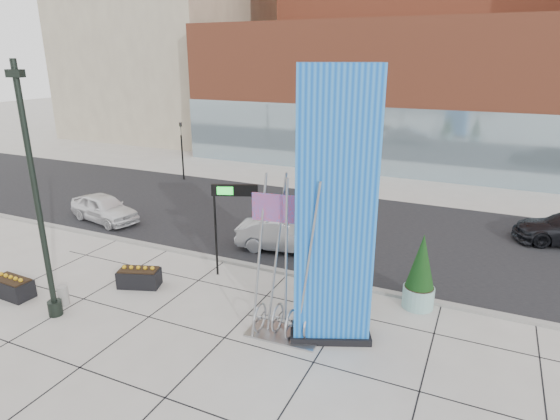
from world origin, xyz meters
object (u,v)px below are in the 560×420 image
at_px(blue_pylon, 334,217).
at_px(car_white_west, 104,208).
at_px(lamp_post, 40,221).
at_px(concrete_bollard, 63,295).
at_px(overhead_street_sign, 229,200).
at_px(public_art_sculpture, 284,296).
at_px(car_silver_mid, 288,235).

bearing_deg(blue_pylon, car_white_west, 136.91).
distance_m(lamp_post, concrete_bollard, 3.16).
distance_m(overhead_street_sign, car_white_west, 10.36).
bearing_deg(public_art_sculpture, concrete_bollard, -171.55).
xyz_separation_m(concrete_bollard, car_silver_mid, (5.32, 7.84, 0.40)).
xyz_separation_m(lamp_post, overhead_street_sign, (4.04, 5.00, -0.18)).
height_order(overhead_street_sign, car_silver_mid, overhead_street_sign).
relative_size(overhead_street_sign, car_white_west, 0.89).
distance_m(public_art_sculpture, concrete_bollard, 8.17).
relative_size(lamp_post, overhead_street_sign, 2.21).
distance_m(blue_pylon, car_silver_mid, 7.76).
bearing_deg(concrete_bollard, lamp_post, -63.57).
height_order(public_art_sculpture, overhead_street_sign, public_art_sculpture).
relative_size(car_white_west, car_silver_mid, 0.92).
relative_size(public_art_sculpture, car_silver_mid, 1.14).
distance_m(blue_pylon, lamp_post, 9.40).
height_order(blue_pylon, car_white_west, blue_pylon).
bearing_deg(lamp_post, blue_pylon, 16.48).
height_order(public_art_sculpture, car_white_west, public_art_sculpture).
bearing_deg(car_white_west, concrete_bollard, -133.03).
relative_size(blue_pylon, car_white_west, 1.94).
xyz_separation_m(public_art_sculpture, car_white_west, (-13.18, 5.88, -0.66)).
bearing_deg(blue_pylon, public_art_sculpture, 178.35).
relative_size(concrete_bollard, car_white_west, 0.17).
bearing_deg(car_white_west, overhead_street_sign, -95.78).
bearing_deg(public_art_sculpture, car_silver_mid, 110.35).
relative_size(blue_pylon, car_silver_mid, 1.80).
bearing_deg(car_silver_mid, public_art_sculpture, -167.39).
distance_m(car_white_west, car_silver_mid, 10.55).
xyz_separation_m(public_art_sculpture, car_silver_mid, (-2.64, 6.32, -0.62)).
bearing_deg(car_white_west, lamp_post, -133.66).
bearing_deg(blue_pylon, lamp_post, 173.65).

